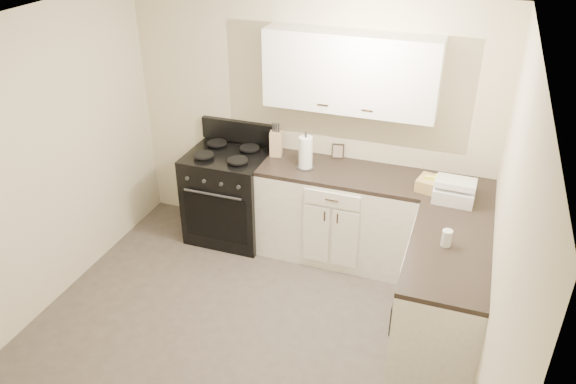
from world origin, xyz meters
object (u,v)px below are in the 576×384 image
(stove, at_px, (230,196))
(countertop_grill, at_px, (454,193))
(paper_towel, at_px, (306,153))
(knife_block, at_px, (276,144))
(wicker_basket, at_px, (437,186))

(stove, relative_size, countertop_grill, 2.88)
(stove, relative_size, paper_towel, 3.09)
(knife_block, bearing_deg, wicker_basket, -21.17)
(paper_towel, bearing_deg, knife_block, 155.61)
(countertop_grill, bearing_deg, paper_towel, 175.73)
(paper_towel, distance_m, countertop_grill, 1.38)
(knife_block, bearing_deg, countertop_grill, -23.27)
(knife_block, distance_m, wicker_basket, 1.59)
(knife_block, relative_size, paper_towel, 0.80)
(knife_block, xyz_separation_m, countertop_grill, (1.73, -0.31, -0.06))
(countertop_grill, bearing_deg, knife_block, 171.76)
(paper_towel, relative_size, wicker_basket, 0.95)
(stove, bearing_deg, knife_block, 16.91)
(paper_towel, xyz_separation_m, wicker_basket, (1.22, -0.06, -0.10))
(knife_block, xyz_separation_m, paper_towel, (0.35, -0.16, 0.03))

